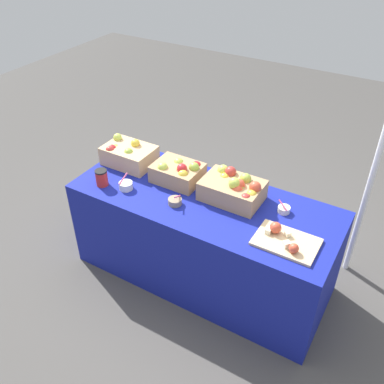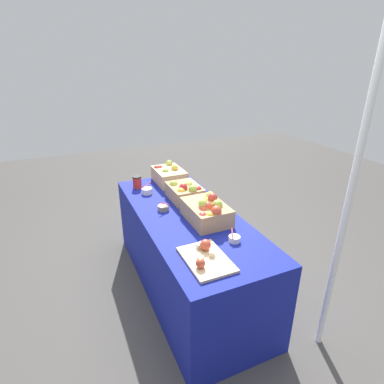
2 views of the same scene
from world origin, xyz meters
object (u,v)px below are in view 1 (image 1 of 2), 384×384
at_px(apple_crate_right, 234,189).
at_px(coffee_cup, 102,178).
at_px(apple_crate_left, 129,154).
at_px(cutting_board_front, 285,240).
at_px(tent_pole, 379,153).
at_px(apple_crate_middle, 178,172).
at_px(sample_bowl_mid, 126,186).
at_px(sample_bowl_near, 284,209).
at_px(sample_bowl_far, 175,201).

distance_m(apple_crate_right, coffee_cup, 0.96).
bearing_deg(coffee_cup, apple_crate_left, 92.56).
xyz_separation_m(apple_crate_left, apple_crate_right, (0.91, -0.01, 0.01)).
distance_m(cutting_board_front, tent_pole, 0.91).
distance_m(apple_crate_middle, tent_pole, 1.38).
relative_size(apple_crate_left, tent_pole, 0.18).
bearing_deg(sample_bowl_mid, sample_bowl_near, 16.72).
bearing_deg(apple_crate_right, cutting_board_front, -27.20).
xyz_separation_m(cutting_board_front, sample_bowl_far, (-0.78, -0.01, 0.00)).
bearing_deg(sample_bowl_far, coffee_cup, -172.71).
bearing_deg(apple_crate_right, apple_crate_middle, -179.72).
xyz_separation_m(apple_crate_left, sample_bowl_near, (1.27, 0.03, -0.06)).
height_order(apple_crate_left, sample_bowl_far, apple_crate_left).
distance_m(sample_bowl_near, coffee_cup, 1.31).
relative_size(apple_crate_right, cutting_board_front, 1.08).
distance_m(apple_crate_middle, sample_bowl_mid, 0.39).
bearing_deg(cutting_board_front, sample_bowl_mid, -178.04).
bearing_deg(apple_crate_middle, tent_pole, 24.00).
bearing_deg(cutting_board_front, sample_bowl_far, -178.98).
relative_size(cutting_board_front, sample_bowl_mid, 3.48).
height_order(apple_crate_middle, cutting_board_front, apple_crate_middle).
xyz_separation_m(apple_crate_right, sample_bowl_far, (-0.32, -0.25, -0.06)).
bearing_deg(tent_pole, sample_bowl_far, -144.06).
bearing_deg(sample_bowl_far, sample_bowl_mid, -176.20).
relative_size(apple_crate_middle, sample_bowl_near, 3.92).
height_order(apple_crate_right, tent_pole, tent_pole).
distance_m(sample_bowl_mid, coffee_cup, 0.19).
bearing_deg(sample_bowl_far, apple_crate_middle, 117.54).
distance_m(cutting_board_front, coffee_cup, 1.37).
distance_m(sample_bowl_near, sample_bowl_far, 0.73).
xyz_separation_m(apple_crate_left, sample_bowl_far, (0.59, -0.26, -0.06)).
bearing_deg(sample_bowl_near, sample_bowl_mid, -163.28).
xyz_separation_m(coffee_cup, tent_pole, (1.69, 0.88, 0.27)).
relative_size(sample_bowl_far, coffee_cup, 0.78).
xyz_separation_m(apple_crate_left, coffee_cup, (0.02, -0.34, -0.02)).
bearing_deg(sample_bowl_mid, apple_crate_left, 123.67).
xyz_separation_m(apple_crate_left, cutting_board_front, (1.38, -0.25, -0.06)).
bearing_deg(sample_bowl_mid, apple_crate_right, 21.34).
bearing_deg(coffee_cup, sample_bowl_near, 16.45).
height_order(sample_bowl_near, sample_bowl_far, sample_bowl_far).
relative_size(apple_crate_left, apple_crate_middle, 1.11).
bearing_deg(sample_bowl_far, sample_bowl_near, 23.73).
xyz_separation_m(apple_crate_middle, cutting_board_front, (0.92, -0.24, -0.06)).
relative_size(sample_bowl_near, sample_bowl_mid, 0.80).
bearing_deg(apple_crate_left, sample_bowl_mid, -56.33).
bearing_deg(apple_crate_middle, coffee_cup, -143.99).
distance_m(apple_crate_left, tent_pole, 1.80).
distance_m(sample_bowl_far, coffee_cup, 0.59).
relative_size(apple_crate_left, sample_bowl_mid, 3.48).
distance_m(apple_crate_left, apple_crate_right, 0.91).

